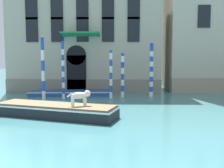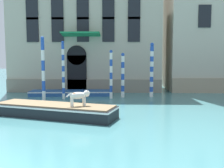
{
  "view_description": "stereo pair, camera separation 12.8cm",
  "coord_description": "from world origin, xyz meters",
  "px_view_note": "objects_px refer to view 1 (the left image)",
  "views": [
    {
      "loc": [
        3.52,
        -5.8,
        3.02
      ],
      "look_at": [
        3.15,
        11.63,
        1.2
      ],
      "focal_mm": 42.0,
      "sensor_mm": 36.0,
      "label": 1
    },
    {
      "loc": [
        3.65,
        -5.79,
        3.02
      ],
      "look_at": [
        3.15,
        11.63,
        1.2
      ],
      "focal_mm": 42.0,
      "sensor_mm": 36.0,
      "label": 2
    }
  ],
  "objects_px": {
    "boat_foreground": "(55,110)",
    "mooring_pole_1": "(111,74)",
    "dog_on_deck": "(80,96)",
    "mooring_pole_3": "(151,70)",
    "boat_moored_near_palazzo": "(71,93)",
    "mooring_pole_2": "(63,70)",
    "mooring_pole_5": "(123,75)",
    "mooring_pole_0": "(43,69)"
  },
  "relations": [
    {
      "from": "boat_moored_near_palazzo",
      "to": "mooring_pole_2",
      "type": "relative_size",
      "value": 1.55
    },
    {
      "from": "boat_foreground",
      "to": "mooring_pole_5",
      "type": "distance_m",
      "value": 7.52
    },
    {
      "from": "boat_moored_near_palazzo",
      "to": "mooring_pole_1",
      "type": "xyz_separation_m",
      "value": [
        3.22,
        -1.5,
        1.57
      ]
    },
    {
      "from": "dog_on_deck",
      "to": "mooring_pole_3",
      "type": "relative_size",
      "value": 0.27
    },
    {
      "from": "boat_foreground",
      "to": "boat_moored_near_palazzo",
      "type": "xyz_separation_m",
      "value": [
        -0.56,
        7.43,
        -0.15
      ]
    },
    {
      "from": "dog_on_deck",
      "to": "mooring_pole_3",
      "type": "bearing_deg",
      "value": 35.95
    },
    {
      "from": "mooring_pole_3",
      "to": "boat_moored_near_palazzo",
      "type": "bearing_deg",
      "value": 174.77
    },
    {
      "from": "mooring_pole_1",
      "to": "boat_moored_near_palazzo",
      "type": "bearing_deg",
      "value": 155.04
    },
    {
      "from": "boat_foreground",
      "to": "mooring_pole_1",
      "type": "distance_m",
      "value": 6.65
    },
    {
      "from": "dog_on_deck",
      "to": "mooring_pole_2",
      "type": "bearing_deg",
      "value": 85.37
    },
    {
      "from": "boat_moored_near_palazzo",
      "to": "mooring_pole_5",
      "type": "distance_m",
      "value": 4.43
    },
    {
      "from": "boat_foreground",
      "to": "boat_moored_near_palazzo",
      "type": "distance_m",
      "value": 7.45
    },
    {
      "from": "mooring_pole_2",
      "to": "mooring_pole_3",
      "type": "relative_size",
      "value": 1.02
    },
    {
      "from": "mooring_pole_1",
      "to": "mooring_pole_5",
      "type": "xyz_separation_m",
      "value": [
        0.85,
        0.59,
        -0.09
      ]
    },
    {
      "from": "mooring_pole_2",
      "to": "mooring_pole_3",
      "type": "distance_m",
      "value": 6.55
    },
    {
      "from": "boat_moored_near_palazzo",
      "to": "mooring_pole_2",
      "type": "distance_m",
      "value": 2.6
    },
    {
      "from": "boat_foreground",
      "to": "mooring_pole_3",
      "type": "distance_m",
      "value": 9.07
    },
    {
      "from": "boat_foreground",
      "to": "dog_on_deck",
      "type": "height_order",
      "value": "dog_on_deck"
    },
    {
      "from": "dog_on_deck",
      "to": "mooring_pole_3",
      "type": "height_order",
      "value": "mooring_pole_3"
    },
    {
      "from": "dog_on_deck",
      "to": "boat_moored_near_palazzo",
      "type": "xyz_separation_m",
      "value": [
        -1.92,
        7.92,
        -0.96
      ]
    },
    {
      "from": "mooring_pole_0",
      "to": "mooring_pole_3",
      "type": "bearing_deg",
      "value": 15.56
    },
    {
      "from": "mooring_pole_3",
      "to": "mooring_pole_5",
      "type": "distance_m",
      "value": 2.23
    },
    {
      "from": "boat_foreground",
      "to": "mooring_pole_0",
      "type": "bearing_deg",
      "value": 129.29
    },
    {
      "from": "boat_foreground",
      "to": "mooring_pole_2",
      "type": "height_order",
      "value": "mooring_pole_2"
    },
    {
      "from": "mooring_pole_1",
      "to": "mooring_pole_2",
      "type": "xyz_separation_m",
      "value": [
        -3.41,
        -0.27,
        0.32
      ]
    },
    {
      "from": "boat_foreground",
      "to": "dog_on_deck",
      "type": "xyz_separation_m",
      "value": [
        1.35,
        -0.49,
        0.81
      ]
    },
    {
      "from": "boat_moored_near_palazzo",
      "to": "mooring_pole_1",
      "type": "distance_m",
      "value": 3.89
    },
    {
      "from": "mooring_pole_0",
      "to": "mooring_pole_2",
      "type": "relative_size",
      "value": 1.06
    },
    {
      "from": "boat_moored_near_palazzo",
      "to": "mooring_pole_3",
      "type": "height_order",
      "value": "mooring_pole_3"
    },
    {
      "from": "mooring_pole_0",
      "to": "mooring_pole_5",
      "type": "distance_m",
      "value": 5.74
    },
    {
      "from": "mooring_pole_0",
      "to": "mooring_pole_5",
      "type": "xyz_separation_m",
      "value": [
        5.43,
        1.79,
        -0.53
      ]
    },
    {
      "from": "mooring_pole_0",
      "to": "dog_on_deck",
      "type": "bearing_deg",
      "value": -57.95
    },
    {
      "from": "boat_moored_near_palazzo",
      "to": "mooring_pole_1",
      "type": "bearing_deg",
      "value": -28.33
    },
    {
      "from": "mooring_pole_3",
      "to": "mooring_pole_5",
      "type": "height_order",
      "value": "mooring_pole_3"
    },
    {
      "from": "mooring_pole_2",
      "to": "mooring_pole_5",
      "type": "bearing_deg",
      "value": 11.44
    },
    {
      "from": "boat_foreground",
      "to": "mooring_pole_3",
      "type": "relative_size",
      "value": 1.61
    },
    {
      "from": "mooring_pole_0",
      "to": "mooring_pole_1",
      "type": "xyz_separation_m",
      "value": [
        4.58,
        1.19,
        -0.44
      ]
    },
    {
      "from": "dog_on_deck",
      "to": "boat_moored_near_palazzo",
      "type": "relative_size",
      "value": 0.17
    },
    {
      "from": "dog_on_deck",
      "to": "mooring_pole_1",
      "type": "relative_size",
      "value": 0.31
    },
    {
      "from": "mooring_pole_2",
      "to": "mooring_pole_5",
      "type": "relative_size",
      "value": 1.25
    },
    {
      "from": "mooring_pole_5",
      "to": "mooring_pole_3",
      "type": "bearing_deg",
      "value": 8.7
    },
    {
      "from": "boat_moored_near_palazzo",
      "to": "mooring_pole_3",
      "type": "bearing_deg",
      "value": -8.61
    }
  ]
}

